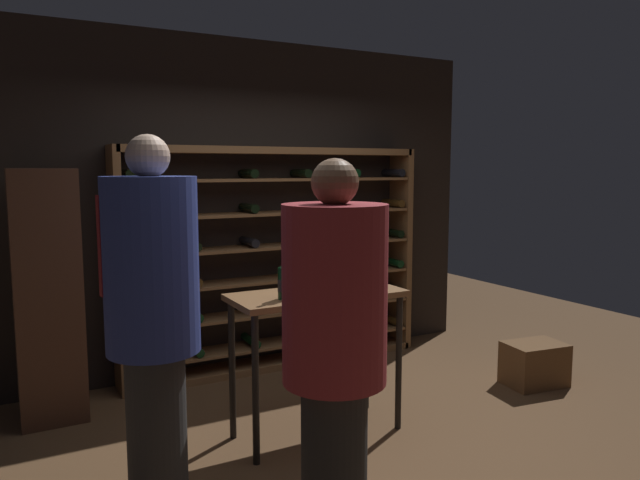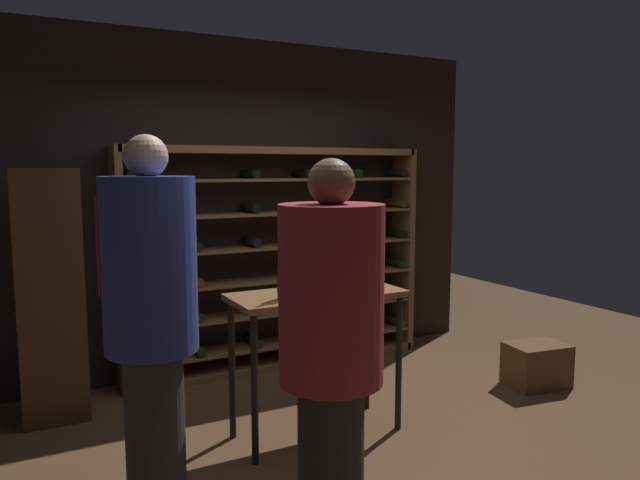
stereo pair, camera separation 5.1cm
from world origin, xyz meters
The scene contains 12 objects.
ground_plane centered at (0.00, 0.00, 0.00)m, with size 9.52×9.52×0.00m, color brown.
back_wall centered at (0.00, 1.76, 1.46)m, with size 4.62×0.10×2.92m, color black.
wine_rack centered at (0.19, 1.55, 0.97)m, with size 2.80×0.32×1.98m.
tasting_table centered at (-0.16, 0.13, 0.84)m, with size 1.16×0.51×0.98m.
person_bystander_red_print centered at (-0.63, -0.91, 1.01)m, with size 0.50×0.50×1.85m.
person_bystander_dark_jacket centered at (-1.32, -0.21, 1.08)m, with size 0.50×0.49×1.97m.
wine_crate centered at (1.86, 0.07, 0.18)m, with size 0.48×0.34×0.36m, color brown.
display_cabinet centered at (-1.72, 1.23, 0.90)m, with size 0.44×0.36×1.80m, color #4C2D1E.
wine_bottle_green_slim centered at (0.17, 0.05, 1.11)m, with size 0.08×0.08×0.37m.
wine_bottle_gold_foil centered at (-0.44, 0.04, 1.10)m, with size 0.09×0.09×0.32m.
wine_bottle_amber_reserve centered at (-0.09, 0.15, 1.11)m, with size 0.08×0.08×0.37m.
wine_glass_stemmed_left centered at (-0.30, 0.21, 1.07)m, with size 0.08×0.08×0.13m.
Camera 2 is at (-1.97, -3.34, 1.80)m, focal length 33.62 mm.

